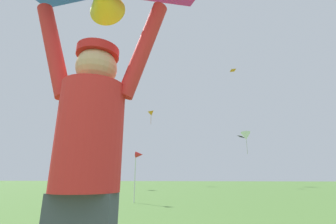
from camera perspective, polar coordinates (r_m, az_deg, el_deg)
kite_flyer_person at (r=1.25m, az=-19.65°, el=-13.03°), size 0.81×0.38×1.92m
distant_kite_orange_overhead_distant at (r=36.74m, az=15.94°, el=10.08°), size 1.07×1.07×0.25m
distant_kite_white_mid_right at (r=29.22m, az=18.97°, el=-5.75°), size 1.44×1.57×2.71m
distant_kite_black_low_left at (r=24.24m, az=17.92°, el=-5.85°), size 0.63×0.66×0.31m
distant_kite_magenta_low_right at (r=28.04m, az=-18.06°, el=5.60°), size 0.79×0.79×0.20m
distant_kite_orange_mid_left at (r=31.75m, az=-4.27°, el=-0.36°), size 1.26×1.29×2.07m
marker_flag at (r=9.02m, az=-7.39°, el=-11.36°), size 0.30×0.24×1.87m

